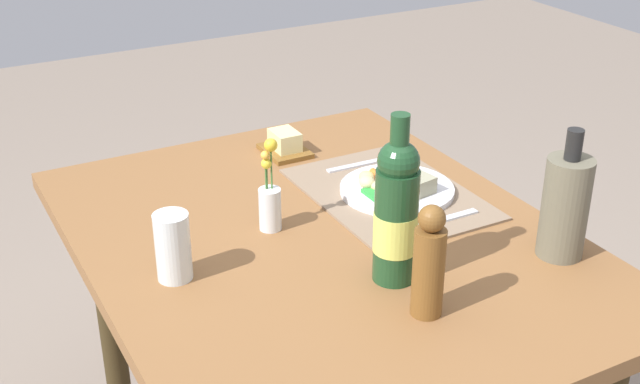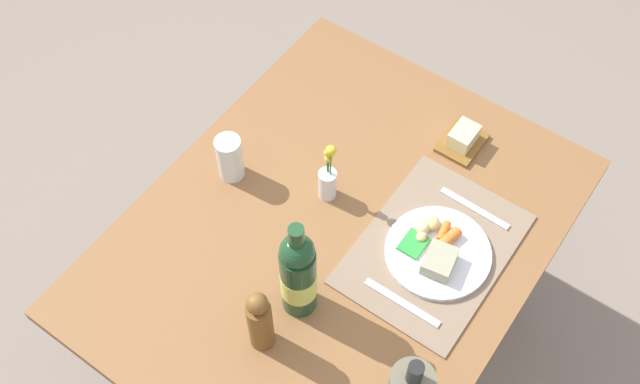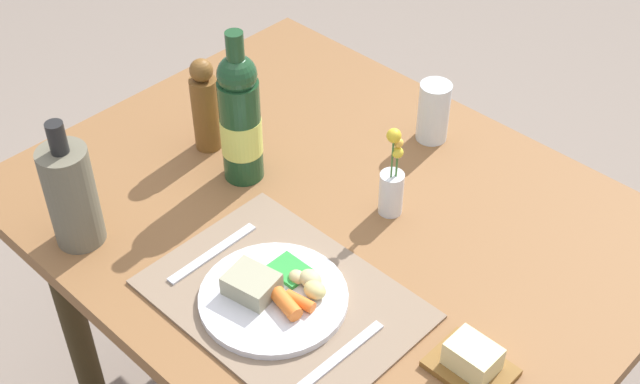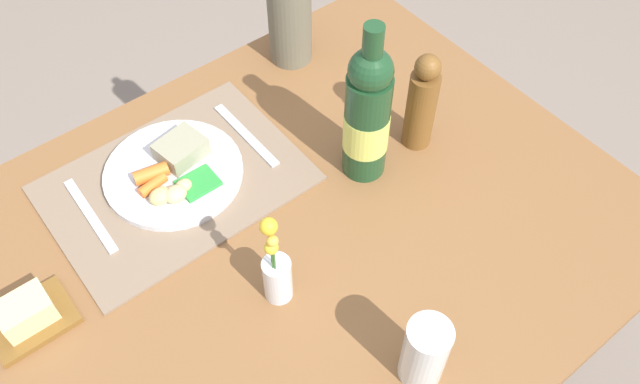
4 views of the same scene
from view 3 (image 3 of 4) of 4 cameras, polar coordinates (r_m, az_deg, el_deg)
name	(u,v)px [view 3 (image 3 of 4)]	position (r m, az deg, el deg)	size (l,w,h in m)	color
dining_table	(330,248)	(1.72, 0.70, -3.76)	(1.20, 0.94, 0.76)	brown
placemat	(283,299)	(1.50, -2.45, -7.12)	(0.46, 0.33, 0.01)	#846D56
dinner_plate	(274,294)	(1.48, -3.09, -6.79)	(0.26, 0.26, 0.05)	silver
fork	(213,253)	(1.58, -7.16, -4.06)	(0.02, 0.20, 0.01)	silver
knife	(340,356)	(1.41, 1.32, -10.88)	(0.02, 0.19, 0.01)	silver
wine_bottle	(240,119)	(1.66, -5.33, 4.87)	(0.08, 0.08, 0.33)	#1C4323
cooler_bottle	(71,195)	(1.59, -16.23, -0.18)	(0.09, 0.09, 0.27)	#66614E
butter_dish	(472,361)	(1.40, 10.08, -11.03)	(0.13, 0.10, 0.06)	brown
water_tumbler	(433,115)	(1.82, 7.55, 5.10)	(0.07, 0.07, 0.13)	silver
pepper_mill	(205,106)	(1.77, -7.66, 5.67)	(0.06, 0.06, 0.21)	brown
flower_vase	(392,185)	(1.62, 4.80, 0.45)	(0.05, 0.05, 0.20)	silver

